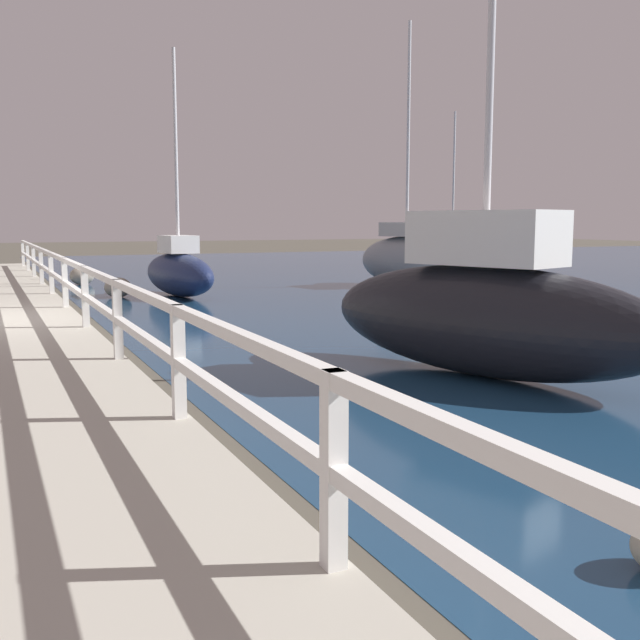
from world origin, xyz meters
TOP-DOWN VIEW (x-y plane):
  - railing at (1.73, -0.00)m, footprint 0.10×32.50m
  - boulder_upstream at (3.38, 5.69)m, footprint 0.67×0.60m
  - boulder_near_dock at (3.04, 9.99)m, footprint 0.72×0.64m
  - sailboat_navy at (4.84, 5.35)m, footprint 1.45×4.01m
  - sailboat_green at (19.38, 14.58)m, footprint 3.72×5.96m
  - sailboat_gray at (11.52, 5.38)m, footprint 1.98×3.85m
  - sailboat_black at (5.81, -5.94)m, footprint 2.68×4.82m

SIDE VIEW (x-z plane):
  - boulder_upstream at x=3.38m, z-range 0.00..0.50m
  - boulder_near_dock at x=3.04m, z-range 0.00..0.54m
  - sailboat_navy at x=4.84m, z-range -2.40..3.67m
  - sailboat_green at x=19.38m, z-range -2.60..4.01m
  - sailboat_black at x=5.81m, z-range -2.77..4.40m
  - sailboat_gray at x=11.52m, z-range -2.88..4.53m
  - railing at x=1.73m, z-range 0.44..1.38m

